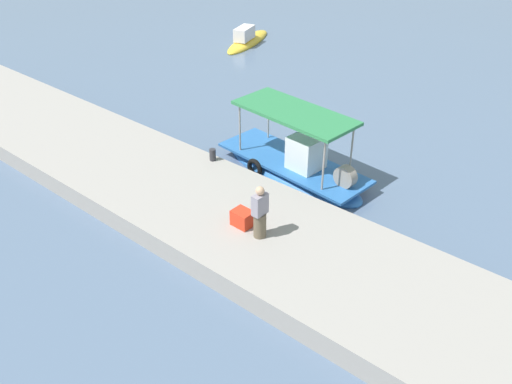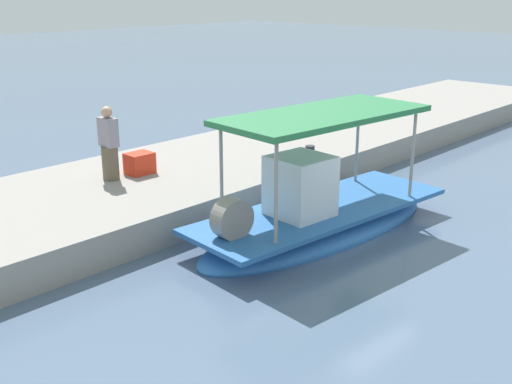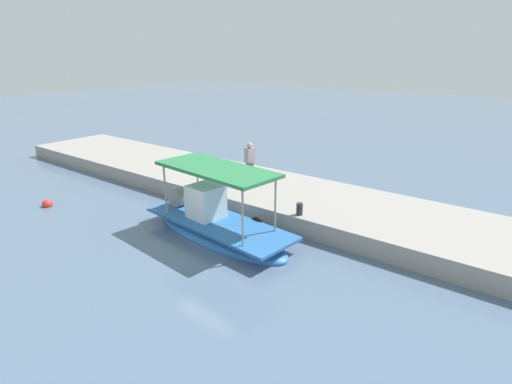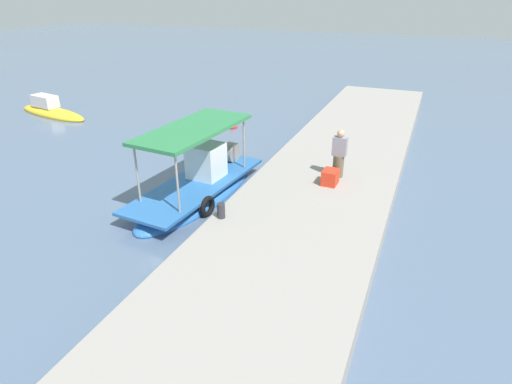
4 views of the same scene
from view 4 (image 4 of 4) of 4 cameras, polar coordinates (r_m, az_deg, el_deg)
name	(u,v)px [view 4 (image 4 of 4)]	position (r m, az deg, el deg)	size (l,w,h in m)	color
ground_plane	(180,201)	(15.56, -9.95, -1.16)	(120.00, 120.00, 0.00)	slate
dock_quay	(306,216)	(13.70, 6.56, -3.13)	(36.00, 4.85, 0.71)	gray
main_fishing_boat	(199,186)	(15.63, -7.51, 0.82)	(6.56, 2.64, 2.96)	#3072C3
fisherman_near_bollard	(339,156)	(15.50, 10.85, 4.71)	(0.40, 0.50, 1.72)	brown
mooring_bollard	(221,211)	(12.72, -4.61, -2.46)	(0.24, 0.24, 0.45)	#2D2D33
cargo_crate	(330,177)	(15.02, 9.72, 1.94)	(0.62, 0.50, 0.51)	red
marker_buoy	(233,126)	(23.31, -3.02, 8.59)	(0.44, 0.44, 0.44)	red
moored_boat_near	(52,112)	(28.44, -25.26, 9.54)	(2.32, 5.61, 1.33)	yellow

